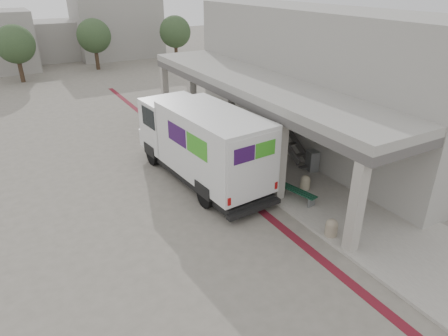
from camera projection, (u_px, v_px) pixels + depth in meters
ground at (241, 219)px, 15.21m from camera, size 120.00×120.00×0.00m
bike_lane_stripe at (236, 190)px, 17.22m from camera, size 0.35×40.00×0.01m
sidewalk at (321, 192)px, 16.97m from camera, size 4.40×28.00×0.12m
transit_building at (309, 84)px, 20.30m from camera, size 7.60×17.00×7.00m
distant_backdrop at (33, 37)px, 40.85m from camera, size 28.00×10.00×6.50m
tree_left at (15, 44)px, 33.51m from camera, size 3.20×3.20×4.80m
tree_mid at (94, 36)px, 38.20m from camera, size 3.20×3.20×4.80m
tree_right at (175, 32)px, 40.99m from camera, size 3.20×3.20×4.80m
fedex_truck at (201, 142)px, 17.39m from camera, size 3.14×8.24×3.44m
bench at (296, 193)px, 16.19m from camera, size 0.78×1.87×0.43m
bollard_near at (332, 227)px, 13.92m from camera, size 0.43×0.43×0.65m
bollard_far at (305, 182)px, 16.99m from camera, size 0.42×0.42×0.63m
utility_cabinet at (312, 161)px, 18.56m from camera, size 0.58×0.68×0.98m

